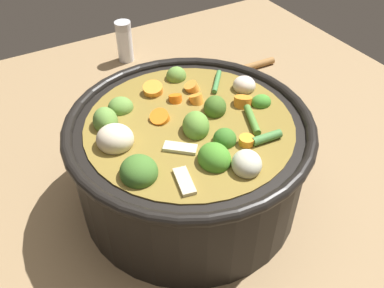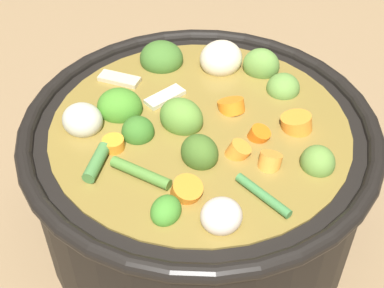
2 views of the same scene
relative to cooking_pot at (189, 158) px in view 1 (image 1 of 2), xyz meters
The scene contains 4 objects.
ground_plane 0.08m from the cooking_pot, 66.50° to the right, with size 1.10×1.10×0.00m, color #8C704C.
cooking_pot is the anchor object (origin of this frame).
wooden_spoon 0.30m from the cooking_pot, 52.06° to the right, with size 0.17×0.23×0.02m.
salt_shaker 0.42m from the cooking_pot, 10.40° to the right, with size 0.03×0.03×0.09m.
Camera 1 is at (-0.36, 0.20, 0.47)m, focal length 38.88 mm.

